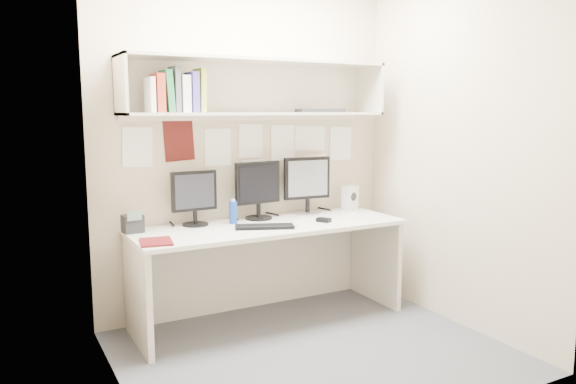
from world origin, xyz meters
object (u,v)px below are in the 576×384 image
desk_phone (133,223)px  monitor_right (307,183)px  maroon_notebook (156,242)px  desk (269,272)px  monitor_left (194,195)px  keyboard (265,227)px  speaker (350,198)px  monitor_center (258,188)px

desk_phone → monitor_right: bearing=-4.7°
monitor_right → maroon_notebook: (-1.34, -0.41, -0.24)m
desk → monitor_left: 0.79m
maroon_notebook → monitor_right: bearing=27.3°
keyboard → monitor_right: bearing=53.5°
monitor_right → speaker: 0.42m
desk → monitor_right: size_ratio=4.39×
speaker → desk_phone: size_ratio=1.28×
monitor_right → desk: bearing=-150.0°
desk → monitor_center: (0.02, 0.22, 0.61)m
monitor_right → speaker: bearing=0.4°
monitor_center → speaker: bearing=-7.4°
monitor_center → maroon_notebook: size_ratio=1.84×
monitor_center → desk_phone: bearing=176.5°
monitor_left → monitor_center: monitor_center is taller
monitor_left → monitor_right: monitor_right is taller
speaker → desk_phone: speaker is taller
monitor_right → speaker: monitor_right is taller
keyboard → monitor_center: bearing=94.2°
monitor_center → desk_phone: 0.98m
desk_phone → monitor_left: bearing=-1.6°
desk → desk_phone: (-0.94, 0.18, 0.43)m
monitor_right → monitor_left: bearing=-175.9°
monitor_right → keyboard: size_ratio=1.10×
monitor_right → keyboard: (-0.54, -0.33, -0.24)m
speaker → monitor_right: bearing=157.2°
keyboard → desk_phone: bearing=-177.1°
monitor_right → speaker: (0.40, -0.03, -0.15)m
desk → monitor_center: 0.64m
keyboard → speaker: (0.94, 0.30, 0.09)m
monitor_center → desk_phone: (-0.96, -0.04, -0.18)m
maroon_notebook → keyboard: bearing=16.0°
monitor_right → desk_phone: monitor_right is taller
keyboard → monitor_left: bearing=162.4°
monitor_center → monitor_right: bearing=-5.6°
desk → desk_phone: 1.05m
monitor_left → monitor_center: bearing=-3.0°
desk_phone → monitor_center: bearing=-4.0°
desk → monitor_left: (-0.49, 0.22, 0.58)m
keyboard → speaker: speaker is taller
monitor_center → speaker: (0.83, -0.03, -0.14)m
speaker → monitor_center: bearing=159.2°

